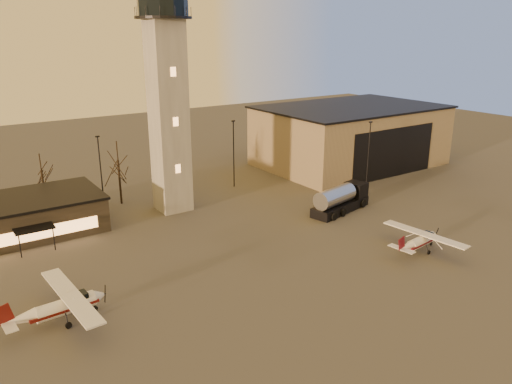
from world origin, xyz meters
TOP-DOWN VIEW (x-y plane):
  - ground at (0.00, 0.00)m, footprint 220.00×220.00m
  - control_tower at (0.00, 30.00)m, footprint 6.80×6.80m
  - hangar at (36.00, 33.98)m, footprint 30.60×20.60m
  - light_poles at (0.50, 31.00)m, footprint 58.50×12.25m
  - tree_row at (-13.70, 39.16)m, footprint 37.20×9.20m
  - cessna_front at (16.56, 2.79)m, footprint 7.78×9.81m
  - cessna_rear at (-18.73, 10.25)m, footprint 8.96×11.32m
  - fuel_truck at (17.78, 16.85)m, footprint 9.88×4.72m

SIDE VIEW (x-z plane):
  - ground at x=0.00m, z-range 0.00..0.00m
  - cessna_front at x=16.56m, z-range -0.43..2.27m
  - cessna_rear at x=-18.73m, z-range -0.49..2.62m
  - fuel_truck at x=17.78m, z-range -0.37..3.16m
  - hangar at x=36.00m, z-range 0.00..10.30m
  - light_poles at x=0.50m, z-range 0.34..10.48m
  - tree_row at x=-13.70m, z-range 1.54..10.34m
  - control_tower at x=0.00m, z-range 0.03..32.63m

